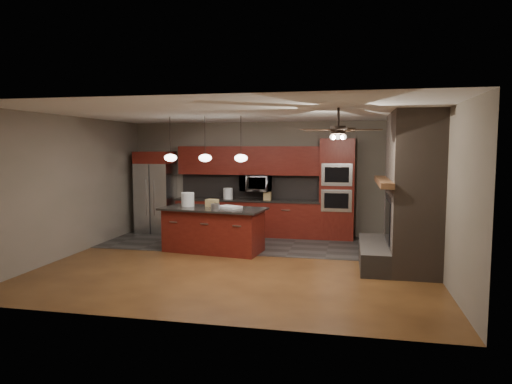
% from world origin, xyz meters
% --- Properties ---
extents(ground, '(7.00, 7.00, 0.00)m').
position_xyz_m(ground, '(0.00, 0.00, 0.00)').
color(ground, brown).
rests_on(ground, ground).
extents(ceiling, '(7.00, 6.00, 0.02)m').
position_xyz_m(ceiling, '(0.00, 0.00, 2.80)').
color(ceiling, white).
rests_on(ceiling, back_wall).
extents(back_wall, '(7.00, 0.02, 2.80)m').
position_xyz_m(back_wall, '(0.00, 3.00, 1.40)').
color(back_wall, slate).
rests_on(back_wall, ground).
extents(right_wall, '(0.02, 6.00, 2.80)m').
position_xyz_m(right_wall, '(3.50, 0.00, 1.40)').
color(right_wall, slate).
rests_on(right_wall, ground).
extents(left_wall, '(0.02, 6.00, 2.80)m').
position_xyz_m(left_wall, '(-3.50, 0.00, 1.40)').
color(left_wall, slate).
rests_on(left_wall, ground).
extents(slate_tile_patch, '(7.00, 2.40, 0.01)m').
position_xyz_m(slate_tile_patch, '(0.00, 1.80, 0.01)').
color(slate_tile_patch, '#393733').
rests_on(slate_tile_patch, ground).
extents(fireplace_column, '(1.30, 2.10, 2.80)m').
position_xyz_m(fireplace_column, '(3.04, 0.40, 1.30)').
color(fireplace_column, brown).
rests_on(fireplace_column, ground).
extents(back_cabinetry, '(3.59, 0.64, 2.20)m').
position_xyz_m(back_cabinetry, '(-0.48, 2.74, 0.89)').
color(back_cabinetry, maroon).
rests_on(back_cabinetry, ground).
extents(oven_tower, '(0.80, 0.63, 2.38)m').
position_xyz_m(oven_tower, '(1.70, 2.69, 1.19)').
color(oven_tower, maroon).
rests_on(oven_tower, ground).
extents(microwave, '(0.73, 0.41, 0.50)m').
position_xyz_m(microwave, '(-0.27, 2.75, 1.30)').
color(microwave, silver).
rests_on(microwave, back_cabinetry).
extents(refrigerator, '(0.88, 0.75, 2.07)m').
position_xyz_m(refrigerator, '(-2.86, 2.62, 1.03)').
color(refrigerator, silver).
rests_on(refrigerator, ground).
extents(kitchen_island, '(2.26, 1.26, 0.92)m').
position_xyz_m(kitchen_island, '(-0.78, 0.83, 0.47)').
color(kitchen_island, maroon).
rests_on(kitchen_island, ground).
extents(white_bucket, '(0.35, 0.35, 0.29)m').
position_xyz_m(white_bucket, '(-1.38, 0.96, 1.07)').
color(white_bucket, silver).
rests_on(white_bucket, kitchen_island).
extents(paint_can, '(0.23, 0.23, 0.12)m').
position_xyz_m(paint_can, '(-0.66, 0.60, 0.98)').
color(paint_can, '#A1A1A5').
rests_on(paint_can, kitchen_island).
extents(paint_tray, '(0.55, 0.49, 0.05)m').
position_xyz_m(paint_tray, '(-0.44, 0.86, 0.94)').
color(paint_tray, silver).
rests_on(paint_tray, kitchen_island).
extents(cardboard_box, '(0.28, 0.23, 0.16)m').
position_xyz_m(cardboard_box, '(-0.87, 1.03, 1.00)').
color(cardboard_box, '#A38954').
rests_on(cardboard_box, kitchen_island).
extents(counter_bucket, '(0.30, 0.30, 0.27)m').
position_xyz_m(counter_bucket, '(-0.97, 2.70, 1.03)').
color(counter_bucket, white).
rests_on(counter_bucket, back_cabinetry).
extents(counter_box, '(0.18, 0.14, 0.20)m').
position_xyz_m(counter_box, '(0.04, 2.65, 1.00)').
color(counter_box, tan).
rests_on(counter_box, back_cabinetry).
extents(pendant_left, '(0.26, 0.26, 0.92)m').
position_xyz_m(pendant_left, '(-1.65, 0.70, 1.96)').
color(pendant_left, black).
rests_on(pendant_left, ceiling).
extents(pendant_center, '(0.26, 0.26, 0.92)m').
position_xyz_m(pendant_center, '(-0.90, 0.70, 1.96)').
color(pendant_center, black).
rests_on(pendant_center, ceiling).
extents(pendant_right, '(0.26, 0.26, 0.92)m').
position_xyz_m(pendant_right, '(-0.15, 0.70, 1.96)').
color(pendant_right, black).
rests_on(pendant_right, ceiling).
extents(ceiling_fan, '(1.27, 1.33, 0.41)m').
position_xyz_m(ceiling_fan, '(1.80, -0.80, 2.46)').
color(ceiling_fan, black).
rests_on(ceiling_fan, ceiling).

